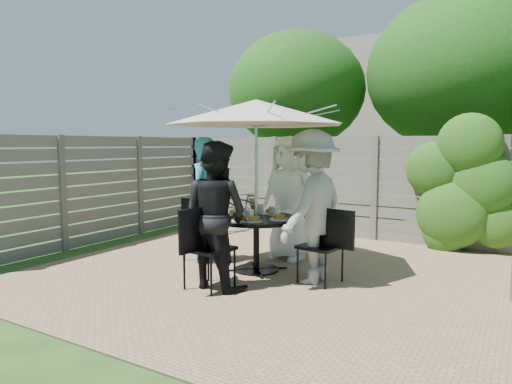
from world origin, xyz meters
The scene contains 23 objects.
backyard_envelope centered at (0.09, 10.29, 2.61)m, with size 60.00×60.00×5.00m.
patio_table centered at (-0.77, 0.23, 0.51)m, with size 1.20×1.20×0.74m.
umbrella centered at (-0.77, 0.23, 2.11)m, with size 2.51×2.51×2.28m.
chair_back centered at (-0.70, 1.19, 0.26)m, with size 0.42×0.63×0.87m.
person_back centered at (-0.71, 1.06, 0.91)m, with size 0.89×0.58×1.82m, color white.
chair_left centered at (-1.74, 0.30, 0.27)m, with size 0.68×0.49×0.90m.
person_left centered at (-1.60, 0.29, 0.90)m, with size 0.66×0.43×1.80m, color teal.
chair_front centered at (-0.85, -0.73, 0.30)m, with size 0.52×0.74×1.00m.
person_front centered at (-0.84, -0.60, 0.87)m, with size 0.85×0.66×1.74m, color black.
chair_right centered at (0.19, 0.16, 0.28)m, with size 0.71×0.52×0.94m.
person_right centered at (0.05, 0.17, 0.94)m, with size 1.21×0.70×1.88m, color #999995.
plate_back centered at (-0.75, 0.59, 0.76)m, with size 0.26×0.26×0.06m.
plate_left centered at (-1.13, 0.26, 0.76)m, with size 0.26×0.26×0.06m.
plate_front centered at (-0.80, -0.13, 0.76)m, with size 0.26×0.26×0.06m.
plate_right centered at (-0.42, 0.21, 0.76)m, with size 0.26×0.26×0.06m.
plate_extra centered at (-0.62, -0.08, 0.76)m, with size 0.24×0.24×0.06m.
glass_back centered at (-0.86, 0.50, 0.81)m, with size 0.07×0.07×0.14m, color silver.
glass_left centered at (-1.04, 0.15, 0.81)m, with size 0.07×0.07×0.14m, color silver.
glass_front centered at (-0.69, -0.03, 0.81)m, with size 0.07×0.07×0.14m, color silver.
glass_right centered at (-0.51, 0.32, 0.81)m, with size 0.07×0.07×0.14m, color silver.
syrup_jug centered at (-0.83, 0.29, 0.82)m, with size 0.09×0.09×0.16m, color #59280C.
coffee_cup centered at (-0.66, 0.44, 0.80)m, with size 0.08×0.08×0.12m, color #C6B293.
bicycle centered at (-2.56, 2.60, 0.49)m, with size 0.65×1.87×0.98m, color #333338.
Camera 1 is at (2.28, -4.90, 1.70)m, focal length 32.00 mm.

